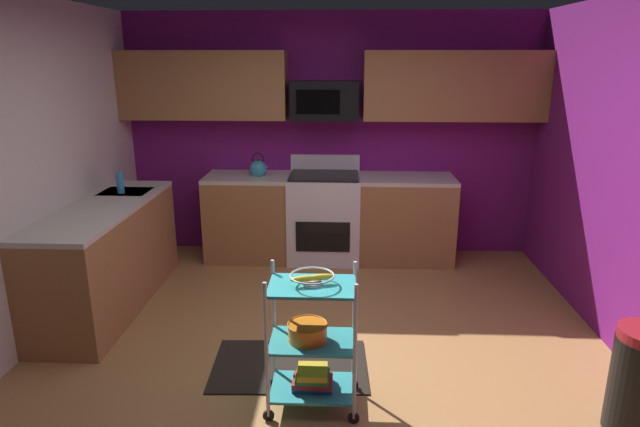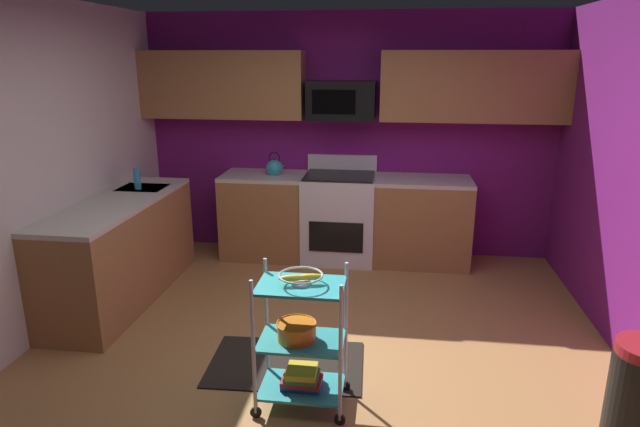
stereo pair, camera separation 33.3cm
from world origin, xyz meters
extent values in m
cube|color=#A87542|center=(0.00, 0.00, -0.02)|extent=(4.40, 4.80, 0.04)
cube|color=#751970|center=(0.00, 2.43, 1.30)|extent=(4.52, 0.06, 2.60)
cube|color=silver|center=(-2.23, 0.00, 1.30)|extent=(0.06, 4.80, 2.60)
cube|color=#9E6B3D|center=(0.00, 2.10, 0.44)|extent=(2.64, 0.60, 0.88)
cube|color=beige|center=(0.00, 2.10, 0.90)|extent=(2.64, 0.60, 0.04)
cube|color=#9E6B3D|center=(-1.90, 0.83, 0.44)|extent=(0.60, 1.94, 0.88)
cube|color=beige|center=(-1.90, 0.83, 0.90)|extent=(0.60, 1.94, 0.04)
cube|color=#B7BABC|center=(-1.90, 1.35, 0.84)|extent=(0.44, 0.36, 0.16)
cube|color=white|center=(-0.05, 2.10, 0.46)|extent=(0.76, 0.64, 0.92)
cube|color=black|center=(-0.05, 1.78, 0.35)|extent=(0.56, 0.01, 0.32)
cube|color=white|center=(-0.05, 2.39, 1.01)|extent=(0.76, 0.06, 0.18)
cube|color=black|center=(-0.05, 2.10, 0.93)|extent=(0.72, 0.60, 0.02)
cube|color=#9E6B3D|center=(-1.33, 2.23, 1.85)|extent=(1.75, 0.33, 0.70)
cube|color=#9E6B3D|center=(1.27, 2.23, 1.85)|extent=(1.85, 0.33, 0.70)
cube|color=black|center=(-0.05, 2.21, 1.70)|extent=(0.70, 0.38, 0.40)
cube|color=black|center=(-0.11, 2.02, 1.70)|extent=(0.44, 0.01, 0.24)
cylinder|color=silver|center=(-0.28, -0.71, 0.47)|extent=(0.02, 0.02, 0.88)
cylinder|color=black|center=(-0.28, -0.71, 0.04)|extent=(0.07, 0.02, 0.07)
cylinder|color=silver|center=(0.24, -0.71, 0.47)|extent=(0.02, 0.02, 0.88)
cylinder|color=black|center=(0.24, -0.71, 0.04)|extent=(0.07, 0.02, 0.07)
cylinder|color=silver|center=(-0.28, -0.36, 0.47)|extent=(0.02, 0.02, 0.88)
cylinder|color=black|center=(-0.28, -0.36, 0.04)|extent=(0.07, 0.02, 0.07)
cylinder|color=silver|center=(0.24, -0.36, 0.47)|extent=(0.02, 0.02, 0.88)
cylinder|color=black|center=(0.24, -0.36, 0.04)|extent=(0.07, 0.02, 0.07)
cube|color=teal|center=(-0.02, -0.53, 0.12)|extent=(0.52, 0.35, 0.02)
cube|color=teal|center=(-0.02, -0.53, 0.45)|extent=(0.52, 0.35, 0.02)
cube|color=teal|center=(-0.02, -0.53, 0.82)|extent=(0.52, 0.35, 0.02)
torus|color=silver|center=(-0.02, -0.53, 0.89)|extent=(0.27, 0.27, 0.01)
cylinder|color=silver|center=(-0.02, -0.53, 0.84)|extent=(0.12, 0.12, 0.02)
ellipsoid|color=yellow|center=(0.03, -0.52, 0.87)|extent=(0.17, 0.09, 0.04)
ellipsoid|color=yellow|center=(-0.07, -0.55, 0.87)|extent=(0.17, 0.09, 0.04)
cylinder|color=orange|center=(-0.05, -0.53, 0.51)|extent=(0.24, 0.24, 0.11)
torus|color=orange|center=(-0.05, -0.53, 0.57)|extent=(0.25, 0.25, 0.01)
cube|color=#1E4C8C|center=(-0.02, -0.53, 0.14)|extent=(0.25, 0.17, 0.03)
cube|color=#B22626|center=(-0.02, -0.53, 0.17)|extent=(0.25, 0.17, 0.03)
cube|color=#26723F|center=(-0.02, -0.53, 0.20)|extent=(0.21, 0.18, 0.03)
cube|color=gold|center=(-0.02, -0.53, 0.24)|extent=(0.19, 0.19, 0.04)
sphere|color=teal|center=(-0.76, 2.10, 0.99)|extent=(0.18, 0.18, 0.18)
sphere|color=black|center=(-0.76, 2.10, 1.08)|extent=(0.03, 0.03, 0.03)
cone|color=teal|center=(-0.68, 2.10, 1.01)|extent=(0.09, 0.04, 0.06)
torus|color=black|center=(-0.76, 2.10, 1.10)|extent=(0.12, 0.01, 0.12)
cylinder|color=#2D8CBF|center=(-1.91, 1.27, 1.02)|extent=(0.06, 0.06, 0.20)
cylinder|color=black|center=(1.90, -0.69, 0.30)|extent=(0.34, 0.34, 0.60)
cube|color=black|center=(-0.21, -0.10, 0.01)|extent=(1.13, 0.74, 0.01)
camera|label=1|loc=(0.17, -3.53, 2.15)|focal=30.54mm
camera|label=2|loc=(0.50, -3.50, 2.15)|focal=30.54mm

